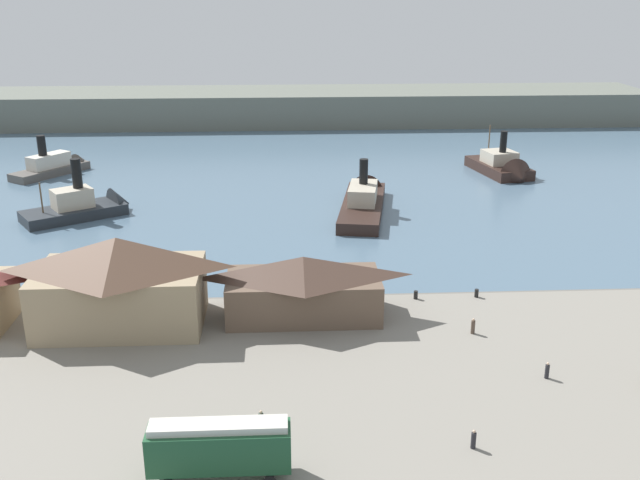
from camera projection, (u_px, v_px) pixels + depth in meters
The scene contains 17 objects.
ground_plane at pixel (309, 292), 82.93m from camera, with size 320.00×320.00×0.00m, color slate.
quay_promenade at pixel (319, 388), 62.00m from camera, with size 110.00×36.00×1.20m, color gray.
seawall_edge at pixel (310, 301), 79.37m from camera, with size 110.00×0.80×1.00m, color #666159.
ferry_shed_west_terminal at pixel (120, 281), 70.78m from camera, with size 16.25×9.95×9.18m.
ferry_shed_east_terminal at pixel (303, 286), 73.21m from camera, with size 15.79×7.71×6.44m.
street_tram at pixel (219, 446), 49.01m from camera, with size 9.71×2.61×4.34m.
pedestrian_at_waters_edge at pixel (473, 327), 70.21m from camera, with size 0.40×0.40×1.60m.
pedestrian_walking_east at pixel (473, 440), 52.76m from camera, with size 0.38×0.38×1.53m.
pedestrian_near_cart at pixel (261, 420), 55.16m from camera, with size 0.38×0.38×1.53m.
pedestrian_near_west_shed at pixel (547, 371), 62.20m from camera, with size 0.37×0.37×1.51m.
mooring_post_center_west at pixel (416, 295), 78.10m from camera, with size 0.44×0.44×0.90m, color black.
mooring_post_center_east at pixel (477, 293), 78.54m from camera, with size 0.44×0.44×0.90m, color black.
ferry_near_quay at pixel (87, 206), 110.08m from camera, with size 16.80×13.76×10.98m.
ferry_departing_north at pixel (504, 168), 133.45m from camera, with size 9.77×17.02×10.36m.
ferry_moored_west at pixel (57, 166), 135.02m from camera, with size 12.97×15.78×8.93m.
ferry_approaching_west at pixel (364, 198), 114.53m from camera, with size 10.01×25.74×10.02m.
far_headland at pixel (292, 106), 185.22m from camera, with size 180.00×24.00×8.00m, color #60665B.
Camera 1 is at (-2.85, -76.21, 33.15)m, focal length 40.68 mm.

